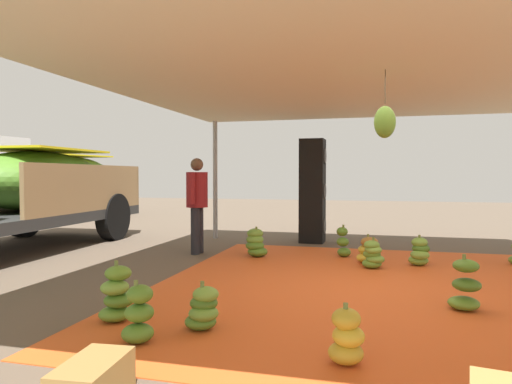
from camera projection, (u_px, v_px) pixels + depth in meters
name	position (u px, v px, depth m)	size (l,w,h in m)	color
ground_plane	(144.00, 275.00, 6.54)	(40.00, 40.00, 0.00)	brown
tarp_orange	(363.00, 287.00, 5.78)	(6.08, 5.11, 0.01)	#E05B23
tent_canopy	(372.00, 79.00, 5.66)	(8.00, 7.00, 2.64)	#9EA0A5
banana_bunch_1	(373.00, 255.00, 6.93)	(0.41, 0.43, 0.47)	#60932D
banana_bunch_2	(139.00, 316.00, 3.87)	(0.40, 0.37, 0.52)	#518428
banana_bunch_3	(465.00, 287.00, 4.79)	(0.43, 0.43, 0.58)	#60932D
banana_bunch_4	(256.00, 243.00, 7.93)	(0.46, 0.49, 0.51)	#518428
banana_bunch_5	(347.00, 338.00, 3.41)	(0.35, 0.35, 0.46)	gold
banana_bunch_6	(368.00, 251.00, 7.35)	(0.48, 0.47, 0.46)	gold
banana_bunch_7	(343.00, 243.00, 7.90)	(0.33, 0.33, 0.55)	#518428
banana_bunch_8	(420.00, 252.00, 7.13)	(0.41, 0.40, 0.47)	#6B9E38
banana_bunch_9	(203.00, 309.00, 4.18)	(0.38, 0.40, 0.44)	#518428
banana_bunch_10	(117.00, 296.00, 4.41)	(0.43, 0.43, 0.58)	#60932D
cargo_truck_far	(38.00, 180.00, 14.23)	(6.41, 3.02, 2.40)	#2D2D2D
worker_0	(197.00, 198.00, 8.25)	(0.62, 0.38, 1.70)	#26262D
speaker_stack	(313.00, 191.00, 9.64)	(0.51, 0.52, 2.14)	black
crate_0	(92.00, 384.00, 2.80)	(0.55, 0.31, 0.28)	olive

